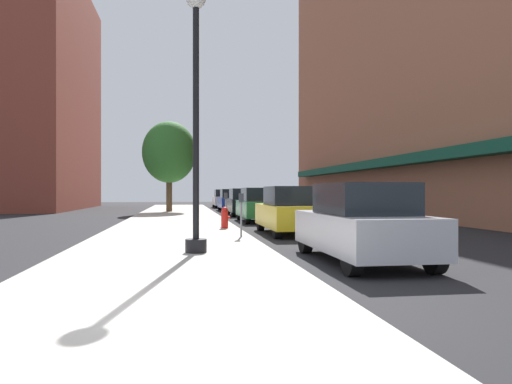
# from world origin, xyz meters

# --- Properties ---
(ground_plane) EXTENTS (90.00, 90.00, 0.00)m
(ground_plane) POSITION_xyz_m (4.00, 18.00, 0.00)
(ground_plane) COLOR #232326
(sidewalk_slab) EXTENTS (4.80, 50.00, 0.12)m
(sidewalk_slab) POSITION_xyz_m (0.00, 19.00, 0.06)
(sidewalk_slab) COLOR #B7B2A8
(sidewalk_slab) RESTS_ON ground
(building_right_brick) EXTENTS (6.80, 40.00, 25.54)m
(building_right_brick) POSITION_xyz_m (14.99, 22.00, 12.75)
(building_right_brick) COLOR #9E6047
(building_right_brick) RESTS_ON ground
(building_far_background) EXTENTS (6.80, 18.00, 19.16)m
(building_far_background) POSITION_xyz_m (-11.01, 37.00, 9.56)
(building_far_background) COLOR brown
(building_far_background) RESTS_ON ground
(lamppost) EXTENTS (0.48, 0.48, 5.90)m
(lamppost) POSITION_xyz_m (0.59, 5.19, 3.20)
(lamppost) COLOR black
(lamppost) RESTS_ON sidewalk_slab
(fire_hydrant) EXTENTS (0.33, 0.26, 0.79)m
(fire_hydrant) POSITION_xyz_m (1.85, 12.18, 0.52)
(fire_hydrant) COLOR red
(fire_hydrant) RESTS_ON sidewalk_slab
(parking_meter_near) EXTENTS (0.14, 0.09, 1.31)m
(parking_meter_near) POSITION_xyz_m (2.05, 13.96, 0.95)
(parking_meter_near) COLOR slate
(parking_meter_near) RESTS_ON sidewalk_slab
(parking_meter_far) EXTENTS (0.14, 0.09, 1.31)m
(parking_meter_far) POSITION_xyz_m (2.05, 8.76, 0.95)
(parking_meter_far) COLOR slate
(parking_meter_far) RESTS_ON sidewalk_slab
(tree_near) EXTENTS (3.63, 3.63, 6.13)m
(tree_near) POSITION_xyz_m (-0.58, 27.64, 4.14)
(tree_near) COLOR #4C3823
(tree_near) RESTS_ON sidewalk_slab
(car_silver) EXTENTS (1.80, 4.30, 1.66)m
(car_silver) POSITION_xyz_m (4.00, 3.96, 0.81)
(car_silver) COLOR black
(car_silver) RESTS_ON ground
(car_yellow) EXTENTS (1.80, 4.30, 1.66)m
(car_yellow) POSITION_xyz_m (4.00, 10.66, 0.81)
(car_yellow) COLOR black
(car_yellow) RESTS_ON ground
(car_green) EXTENTS (1.80, 4.30, 1.66)m
(car_green) POSITION_xyz_m (4.00, 17.51, 0.81)
(car_green) COLOR black
(car_green) RESTS_ON ground
(car_black) EXTENTS (1.80, 4.30, 1.66)m
(car_black) POSITION_xyz_m (4.00, 23.59, 0.81)
(car_black) COLOR black
(car_black) RESTS_ON ground
(car_blue) EXTENTS (1.80, 4.30, 1.66)m
(car_blue) POSITION_xyz_m (4.00, 30.91, 0.81)
(car_blue) COLOR black
(car_blue) RESTS_ON ground
(car_white) EXTENTS (1.80, 4.30, 1.66)m
(car_white) POSITION_xyz_m (4.00, 37.93, 0.81)
(car_white) COLOR black
(car_white) RESTS_ON ground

